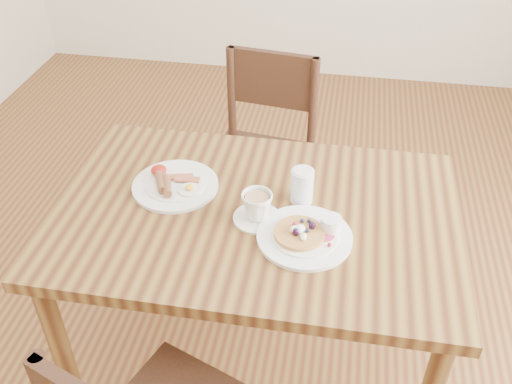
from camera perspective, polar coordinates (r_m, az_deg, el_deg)
ground at (r=2.26m, az=0.00°, el=-16.70°), size 5.00×5.00×0.00m
dining_table at (r=1.77m, az=0.00°, el=-4.33°), size 1.20×0.80×0.75m
chair_far at (r=2.43m, az=0.65°, el=4.21°), size 0.47×0.47×0.88m
pancake_plate at (r=1.61m, az=5.05°, el=-4.24°), size 0.27×0.27×0.06m
breakfast_plate at (r=1.80m, az=-8.21°, el=0.78°), size 0.27×0.27×0.04m
teacup_saucer at (r=1.64m, az=0.09°, el=-1.60°), size 0.14×0.14×0.09m
water_glass at (r=1.71m, az=4.62°, el=0.62°), size 0.07×0.07×0.11m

